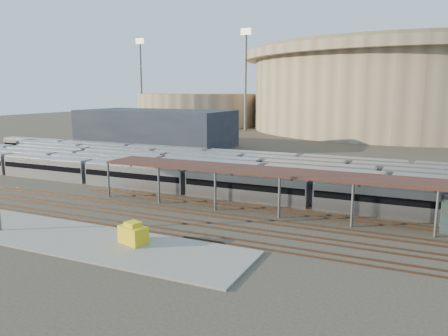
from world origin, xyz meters
name	(u,v)px	position (x,y,z in m)	size (l,w,h in m)	color
ground	(150,205)	(0.00, 0.00, 0.00)	(420.00, 420.00, 0.00)	#383026
apron	(35,231)	(-5.00, -15.00, 0.10)	(50.00, 9.00, 0.20)	gray
subway_trains	(217,170)	(1.17, 18.50, 1.80)	(129.13, 23.90, 3.60)	#A9A9AE
inspection_shed	(320,177)	(22.00, 4.00, 4.98)	(60.30, 6.00, 5.30)	#58575C
empty_tracks	(128,213)	(0.00, -5.00, 0.09)	(170.00, 9.62, 0.18)	#4C3323
stadium	(404,88)	(25.00, 140.00, 16.47)	(124.00, 124.00, 32.50)	tan
secondary_arena	(200,109)	(-60.00, 130.00, 7.00)	(56.00, 56.00, 14.00)	tan
service_building	(156,128)	(-35.00, 55.00, 5.00)	(42.00, 20.00, 10.00)	#1E232D
floodlight_0	(246,77)	(-30.00, 110.00, 20.65)	(4.00, 1.00, 38.40)	#58575C
floodlight_1	(141,79)	(-85.00, 120.00, 20.65)	(4.00, 1.00, 38.40)	#58575C
floodlight_3	(325,79)	(-10.00, 160.00, 20.65)	(4.00, 1.00, 38.40)	#58575C
yellow_equipment	(133,235)	(7.31, -13.87, 1.08)	(2.82, 1.76, 1.76)	gold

